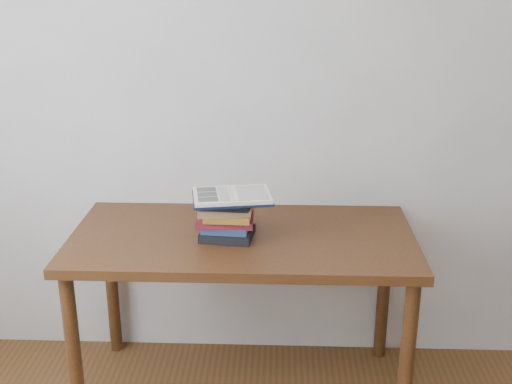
{
  "coord_description": "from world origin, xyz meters",
  "views": [
    {
      "loc": [
        0.21,
        -1.15,
        1.89
      ],
      "look_at": [
        0.12,
        1.32,
        1.01
      ],
      "focal_mm": 45.0,
      "sensor_mm": 36.0,
      "label": 1
    }
  ],
  "objects": [
    {
      "name": "room_shell",
      "position": [
        -0.08,
        0.01,
        1.63
      ],
      "size": [
        3.54,
        3.54,
        2.62
      ],
      "color": "beige",
      "rests_on": "ground"
    },
    {
      "name": "desk",
      "position": [
        0.06,
        1.38,
        0.69
      ],
      "size": [
        1.47,
        0.74,
        0.79
      ],
      "color": "#472711",
      "rests_on": "ground"
    },
    {
      "name": "book_stack",
      "position": [
        -0.01,
        1.34,
        0.88
      ],
      "size": [
        0.25,
        0.21,
        0.19
      ],
      "color": "black",
      "rests_on": "desk"
    },
    {
      "name": "open_book",
      "position": [
        0.02,
        1.32,
        0.99
      ],
      "size": [
        0.35,
        0.27,
        0.03
      ],
      "rotation": [
        0.0,
        0.0,
        0.17
      ],
      "color": "black",
      "rests_on": "book_stack"
    }
  ]
}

